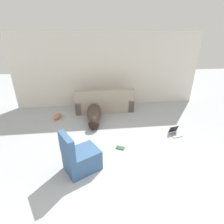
{
  "coord_description": "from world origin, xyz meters",
  "views": [
    {
      "loc": [
        -0.62,
        -2.34,
        2.64
      ],
      "look_at": [
        -0.08,
        2.18,
        0.51
      ],
      "focal_mm": 28.0,
      "sensor_mm": 36.0,
      "label": 1
    }
  ],
  "objects_px": {
    "couch": "(104,103)",
    "cat": "(58,116)",
    "dog": "(94,114)",
    "book_green": "(120,148)",
    "laptop_open": "(175,132)",
    "side_chair": "(80,158)"
  },
  "relations": [
    {
      "from": "dog",
      "to": "book_green",
      "type": "relative_size",
      "value": 7.6
    },
    {
      "from": "couch",
      "to": "laptop_open",
      "type": "bearing_deg",
      "value": 133.29
    },
    {
      "from": "laptop_open",
      "to": "book_green",
      "type": "relative_size",
      "value": 1.47
    },
    {
      "from": "couch",
      "to": "book_green",
      "type": "bearing_deg",
      "value": 94.47
    },
    {
      "from": "cat",
      "to": "laptop_open",
      "type": "relative_size",
      "value": 1.39
    },
    {
      "from": "couch",
      "to": "cat",
      "type": "relative_size",
      "value": 4.2
    },
    {
      "from": "cat",
      "to": "book_green",
      "type": "bearing_deg",
      "value": -120.11
    },
    {
      "from": "couch",
      "to": "dog",
      "type": "xyz_separation_m",
      "value": [
        -0.39,
        -0.74,
        -0.07
      ]
    },
    {
      "from": "dog",
      "to": "cat",
      "type": "distance_m",
      "value": 1.22
    },
    {
      "from": "cat",
      "to": "book_green",
      "type": "relative_size",
      "value": 2.05
    },
    {
      "from": "laptop_open",
      "to": "side_chair",
      "type": "distance_m",
      "value": 2.78
    },
    {
      "from": "book_green",
      "to": "dog",
      "type": "bearing_deg",
      "value": 110.32
    },
    {
      "from": "cat",
      "to": "laptop_open",
      "type": "height_order",
      "value": "laptop_open"
    },
    {
      "from": "couch",
      "to": "book_green",
      "type": "distance_m",
      "value": 2.38
    },
    {
      "from": "couch",
      "to": "side_chair",
      "type": "height_order",
      "value": "side_chair"
    },
    {
      "from": "book_green",
      "to": "couch",
      "type": "bearing_deg",
      "value": 95.09
    },
    {
      "from": "dog",
      "to": "book_green",
      "type": "xyz_separation_m",
      "value": [
        0.6,
        -1.62,
        -0.2
      ]
    },
    {
      "from": "dog",
      "to": "laptop_open",
      "type": "distance_m",
      "value": 2.49
    },
    {
      "from": "dog",
      "to": "side_chair",
      "type": "height_order",
      "value": "side_chair"
    },
    {
      "from": "dog",
      "to": "laptop_open",
      "type": "bearing_deg",
      "value": 65.0
    },
    {
      "from": "couch",
      "to": "dog",
      "type": "distance_m",
      "value": 0.84
    },
    {
      "from": "cat",
      "to": "dog",
      "type": "bearing_deg",
      "value": -85.07
    }
  ]
}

